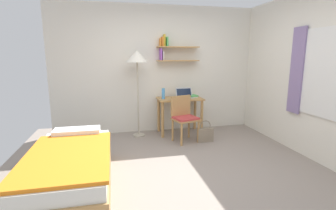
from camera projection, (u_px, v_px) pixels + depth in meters
name	position (u px, v px, depth m)	size (l,w,h in m)	color
ground_plane	(187.00, 170.00, 3.56)	(5.28, 5.28, 0.00)	gray
wall_back	(161.00, 69.00, 5.24)	(4.40, 0.27, 2.60)	silver
wall_right	(319.00, 76.00, 3.73)	(0.10, 4.40, 2.60)	silver
bed	(71.00, 169.00, 3.06)	(0.95, 1.84, 0.54)	#B2844C
desk	(180.00, 106.00, 5.14)	(0.90, 0.52, 0.74)	#B2844C
desk_chair	(184.00, 116.00, 4.69)	(0.53, 0.50, 0.85)	#B2844C
standing_lamp	(137.00, 61.00, 4.78)	(0.42, 0.42, 1.69)	#B2A893
laptop	(184.00, 95.00, 5.14)	(0.35, 0.22, 0.20)	#B7BABF
water_bottle	(163.00, 94.00, 4.99)	(0.06, 0.06, 0.21)	#4C99DB
book_stack	(193.00, 96.00, 5.22)	(0.18, 0.23, 0.05)	silver
handbag	(205.00, 134.00, 4.71)	(0.30, 0.11, 0.41)	gray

